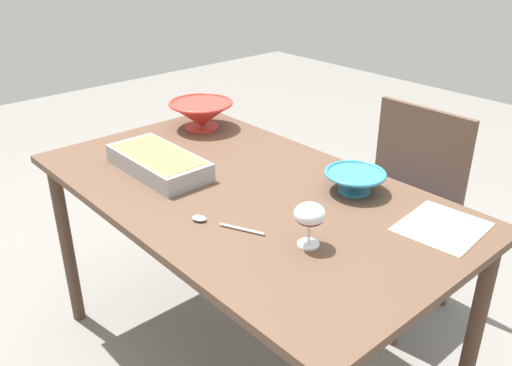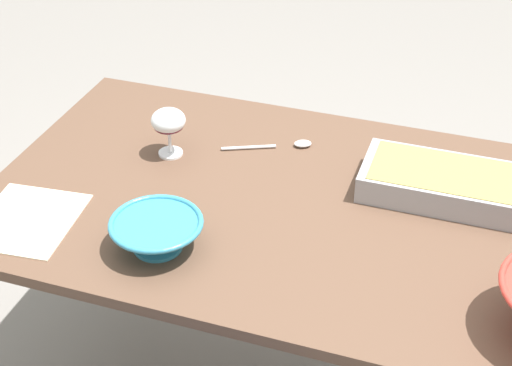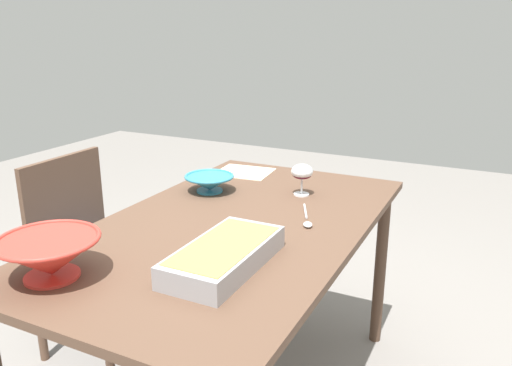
{
  "view_description": "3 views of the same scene",
  "coord_description": "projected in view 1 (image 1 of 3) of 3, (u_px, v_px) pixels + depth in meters",
  "views": [
    {
      "loc": [
        1.19,
        -1.01,
        1.52
      ],
      "look_at": [
        0.12,
        -0.06,
        0.83
      ],
      "focal_mm": 37.54,
      "sensor_mm": 36.0,
      "label": 1
    },
    {
      "loc": [
        -0.35,
        1.39,
        1.79
      ],
      "look_at": [
        0.12,
        0.0,
        0.79
      ],
      "focal_mm": 54.98,
      "sensor_mm": 36.0,
      "label": 2
    },
    {
      "loc": [
        -1.4,
        -0.78,
        1.38
      ],
      "look_at": [
        0.2,
        0.01,
        0.84
      ],
      "focal_mm": 35.79,
      "sensor_mm": 36.0,
      "label": 3
    }
  ],
  "objects": [
    {
      "name": "wine_glass",
      "position": [
        310.0,
        216.0,
        1.39
      ],
      "size": [
        0.08,
        0.08,
        0.12
      ],
      "color": "white",
      "rests_on": "dining_table"
    },
    {
      "name": "mixing_bowl",
      "position": [
        201.0,
        114.0,
        2.23
      ],
      "size": [
        0.27,
        0.27,
        0.11
      ],
      "color": "red",
      "rests_on": "dining_table"
    },
    {
      "name": "dining_table",
      "position": [
        244.0,
        210.0,
        1.78
      ],
      "size": [
        1.46,
        0.84,
        0.75
      ],
      "color": "brown",
      "rests_on": "ground_plane"
    },
    {
      "name": "napkin",
      "position": [
        442.0,
        227.0,
        1.51
      ],
      "size": [
        0.23,
        0.26,
        0.0
      ],
      "primitive_type": "cube",
      "rotation": [
        0.0,
        0.0,
        0.1
      ],
      "color": "beige",
      "rests_on": "dining_table"
    },
    {
      "name": "chair",
      "position": [
        400.0,
        199.0,
        2.25
      ],
      "size": [
        0.45,
        0.41,
        0.86
      ],
      "color": "#334772",
      "rests_on": "ground_plane"
    },
    {
      "name": "small_bowl",
      "position": [
        355.0,
        180.0,
        1.7
      ],
      "size": [
        0.2,
        0.2,
        0.07
      ],
      "color": "teal",
      "rests_on": "dining_table"
    },
    {
      "name": "casserole_dish",
      "position": [
        158.0,
        161.0,
        1.84
      ],
      "size": [
        0.4,
        0.19,
        0.07
      ],
      "color": "#99999E",
      "rests_on": "dining_table"
    },
    {
      "name": "ground_plane",
      "position": [
        246.0,
        362.0,
        2.07
      ],
      "size": [
        8.0,
        8.0,
        0.0
      ],
      "primitive_type": "plane",
      "color": "gray"
    },
    {
      "name": "serving_spoon",
      "position": [
        213.0,
        222.0,
        1.53
      ],
      "size": [
        0.21,
        0.11,
        0.01
      ],
      "color": "silver",
      "rests_on": "dining_table"
    }
  ]
}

